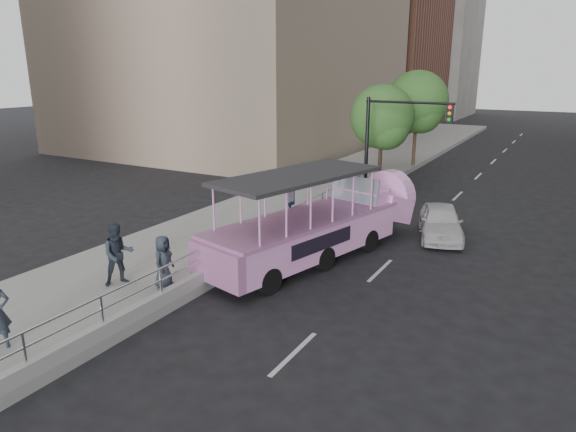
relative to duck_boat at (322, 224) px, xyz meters
name	(u,v)px	position (x,y,z in m)	size (l,w,h in m)	color
ground	(297,311)	(1.38, -4.40, -1.18)	(160.00, 160.00, 0.00)	black
sidewalk	(292,202)	(-4.37, 5.60, -1.03)	(5.50, 80.00, 0.30)	#9A9A95
kerb_wall	(244,254)	(-1.74, -2.40, -0.70)	(0.24, 30.00, 0.36)	#ACABA6
guardrail	(244,235)	(-1.74, -2.40, -0.04)	(0.07, 22.00, 0.71)	silver
duck_boat	(322,224)	(0.00, 0.00, 0.00)	(4.52, 9.83, 3.18)	black
car	(441,221)	(3.25, 4.12, -0.51)	(1.57, 3.90, 1.33)	silver
pedestrian_mid	(118,254)	(-3.80, -5.95, 0.07)	(0.92, 0.72, 1.89)	#272F3A
pedestrian_far	(163,261)	(-2.53, -5.44, -0.09)	(0.77, 0.50, 1.57)	#272F3A
parking_sign	(290,208)	(-1.35, 0.06, 0.38)	(0.09, 0.55, 2.45)	black
traffic_signal	(391,134)	(-0.33, 8.10, 2.32)	(4.20, 0.32, 5.20)	black
street_tree_near	(383,120)	(-1.92, 11.53, 2.64)	(3.52, 3.52, 5.72)	#3B261B
street_tree_far	(418,104)	(-1.72, 17.53, 3.13)	(3.97, 3.97, 6.45)	#3B261B
midrise_brick	(359,10)	(-16.62, 43.60, 11.82)	(18.00, 16.00, 26.00)	brown
midrise_stone_b	(414,43)	(-14.62, 59.60, 8.82)	(16.00, 14.00, 20.00)	gray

